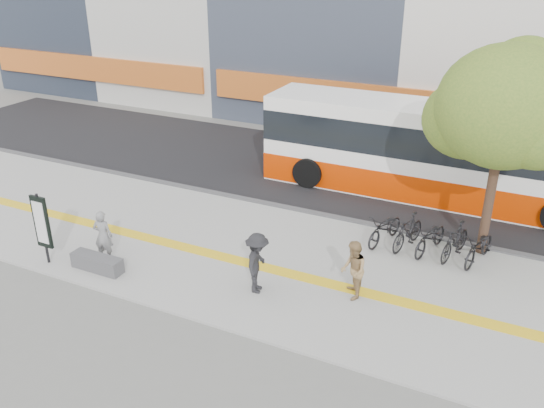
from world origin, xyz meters
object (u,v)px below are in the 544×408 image
at_px(street_tree, 505,109).
at_px(signboard, 42,223).
at_px(bus, 434,154).
at_px(seated_woman, 103,236).
at_px(bench, 97,263).
at_px(pedestrian_dark, 257,263).
at_px(pedestrian_tan, 353,270).

bearing_deg(street_tree, signboard, -150.93).
distance_m(street_tree, bus, 5.21).
bearing_deg(seated_woman, signboard, 15.92).
bearing_deg(bench, pedestrian_dark, 12.59).
bearing_deg(bus, pedestrian_tan, -93.19).
distance_m(signboard, seated_woman, 1.74).
relative_size(signboard, pedestrian_dark, 1.28).
xyz_separation_m(bench, street_tree, (9.78, 6.02, 4.21)).
height_order(street_tree, pedestrian_dark, street_tree).
bearing_deg(bus, bench, -127.56).
xyz_separation_m(signboard, seated_woman, (1.42, 0.87, -0.49)).
height_order(seated_woman, pedestrian_dark, pedestrian_dark).
relative_size(bus, pedestrian_tan, 7.77).
distance_m(street_tree, pedestrian_tan, 6.16).
bearing_deg(pedestrian_tan, street_tree, 120.16).
height_order(signboard, seated_woman, signboard).
xyz_separation_m(bench, bus, (7.46, 9.70, 1.33)).
distance_m(seated_woman, pedestrian_dark, 4.85).
relative_size(seated_woman, pedestrian_dark, 0.92).
xyz_separation_m(street_tree, pedestrian_tan, (-2.76, -4.15, -3.62)).
bearing_deg(pedestrian_tan, seated_woman, -105.94).
height_order(bench, signboard, signboard).
distance_m(signboard, bus, 13.50).
bearing_deg(signboard, pedestrian_dark, 12.13).
bearing_deg(bus, seated_woman, -129.91).
bearing_deg(pedestrian_tan, signboard, -102.06).
bearing_deg(signboard, bus, 47.84).
bearing_deg(bus, signboard, -132.16).
bearing_deg(bench, pedestrian_tan, 14.93).
relative_size(bench, bus, 0.13).
relative_size(bench, street_tree, 0.25).
height_order(bench, pedestrian_dark, pedestrian_dark).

